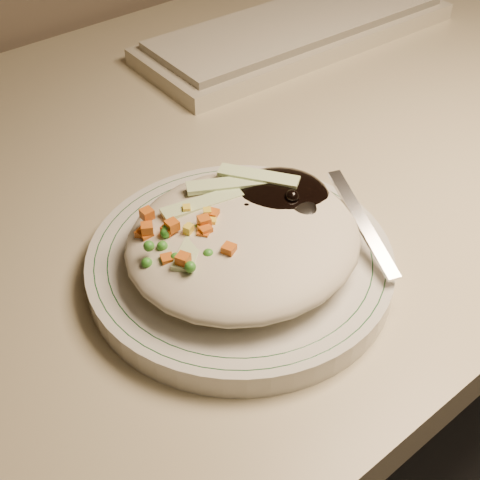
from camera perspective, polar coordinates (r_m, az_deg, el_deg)
desk at (r=0.81m, az=-4.84°, el=-5.44°), size 1.40×0.70×0.74m
plate at (r=0.55m, az=-0.00°, el=-2.03°), size 0.25×0.25×0.02m
plate_rim at (r=0.54m, az=-0.00°, el=-1.27°), size 0.24×0.24×0.00m
meal at (r=0.53m, az=0.41°, el=0.61°), size 0.21×0.19×0.05m
keyboard at (r=0.92m, az=4.99°, el=17.42°), size 0.44×0.17×0.03m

